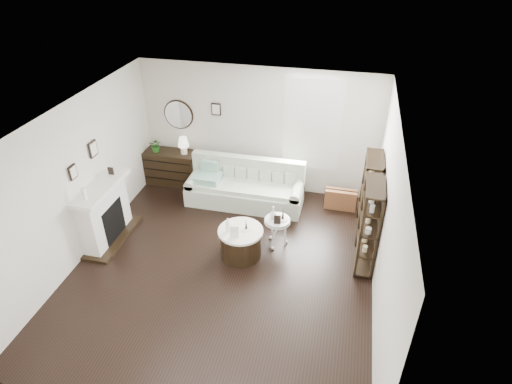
% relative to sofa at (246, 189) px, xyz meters
% --- Properties ---
extents(room, '(5.50, 5.50, 5.50)m').
position_rel_sofa_xyz_m(room, '(0.86, 0.63, 1.29)').
color(room, black).
rests_on(room, ground).
extents(fireplace, '(0.50, 1.40, 1.84)m').
position_rel_sofa_xyz_m(fireplace, '(-2.19, -1.77, 0.23)').
color(fireplace, white).
rests_on(fireplace, ground).
extents(shelf_unit_far, '(0.30, 0.80, 1.60)m').
position_rel_sofa_xyz_m(shelf_unit_far, '(2.46, -0.52, 0.49)').
color(shelf_unit_far, black).
rests_on(shelf_unit_far, ground).
extents(shelf_unit_near, '(0.30, 0.80, 1.60)m').
position_rel_sofa_xyz_m(shelf_unit_near, '(2.46, -1.42, 0.49)').
color(shelf_unit_near, black).
rests_on(shelf_unit_near, ground).
extents(sofa, '(2.40, 0.83, 0.93)m').
position_rel_sofa_xyz_m(sofa, '(0.00, 0.00, 0.00)').
color(sofa, '#B5C2AD').
rests_on(sofa, ground).
extents(quilt, '(0.57, 0.47, 0.14)m').
position_rel_sofa_xyz_m(quilt, '(-0.78, -0.12, 0.24)').
color(quilt, '#268C67').
rests_on(quilt, sofa).
extents(suitcase, '(0.64, 0.22, 0.43)m').
position_rel_sofa_xyz_m(suitcase, '(1.96, 0.20, -0.09)').
color(suitcase, brown).
rests_on(suitcase, ground).
extents(dresser, '(1.15, 0.50, 0.77)m').
position_rel_sofa_xyz_m(dresser, '(-1.80, 0.40, 0.08)').
color(dresser, black).
rests_on(dresser, ground).
extents(table_lamp, '(0.29, 0.29, 0.38)m').
position_rel_sofa_xyz_m(table_lamp, '(-1.47, 0.40, 0.65)').
color(table_lamp, white).
rests_on(table_lamp, dresser).
extents(potted_plant, '(0.31, 0.27, 0.31)m').
position_rel_sofa_xyz_m(potted_plant, '(-2.09, 0.35, 0.61)').
color(potted_plant, '#1F5718').
rests_on(potted_plant, dresser).
extents(drum_table, '(0.79, 0.79, 0.55)m').
position_rel_sofa_xyz_m(drum_table, '(0.34, -1.68, -0.03)').
color(drum_table, black).
rests_on(drum_table, ground).
extents(pedestal_table, '(0.46, 0.46, 0.56)m').
position_rel_sofa_xyz_m(pedestal_table, '(0.90, -1.25, 0.20)').
color(pedestal_table, white).
rests_on(pedestal_table, ground).
extents(eiffel_drum, '(0.11, 0.11, 0.17)m').
position_rel_sofa_xyz_m(eiffel_drum, '(0.43, -1.63, 0.32)').
color(eiffel_drum, black).
rests_on(eiffel_drum, drum_table).
extents(bottle_drum, '(0.06, 0.06, 0.28)m').
position_rel_sofa_xyz_m(bottle_drum, '(0.14, -1.77, 0.38)').
color(bottle_drum, silver).
rests_on(bottle_drum, drum_table).
extents(card_frame_drum, '(0.16, 0.08, 0.20)m').
position_rel_sofa_xyz_m(card_frame_drum, '(0.28, -1.88, 0.34)').
color(card_frame_drum, silver).
rests_on(card_frame_drum, drum_table).
extents(eiffel_ped, '(0.13, 0.13, 0.20)m').
position_rel_sofa_xyz_m(eiffel_ped, '(0.99, -1.22, 0.35)').
color(eiffel_ped, black).
rests_on(eiffel_ped, pedestal_table).
extents(flask_ped, '(0.13, 0.13, 0.25)m').
position_rel_sofa_xyz_m(flask_ped, '(0.82, -1.23, 0.38)').
color(flask_ped, silver).
rests_on(flask_ped, pedestal_table).
extents(card_frame_ped, '(0.13, 0.07, 0.16)m').
position_rel_sofa_xyz_m(card_frame_ped, '(0.92, -1.37, 0.33)').
color(card_frame_ped, black).
rests_on(card_frame_ped, pedestal_table).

